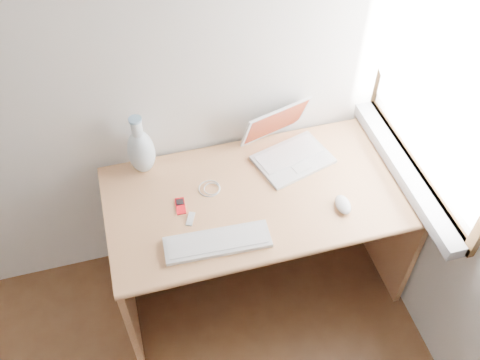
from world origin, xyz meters
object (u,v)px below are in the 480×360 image
object	(u,v)px
desk	(255,208)
external_keyboard	(218,242)
laptop	(291,146)
vase	(141,150)

from	to	relation	value
desk	external_keyboard	distance (m)	0.45
laptop	vase	size ratio (longest dim) A/B	1.24
desk	vase	xyz separation A→B (m)	(-0.49, 0.20, 0.34)
laptop	external_keyboard	bearing A→B (deg)	-153.91
desk	laptop	distance (m)	0.36
laptop	external_keyboard	size ratio (longest dim) A/B	0.88
desk	external_keyboard	xyz separation A→B (m)	(-0.25, -0.30, 0.22)
laptop	external_keyboard	distance (m)	0.62
desk	laptop	xyz separation A→B (m)	(0.21, 0.12, 0.27)
desk	laptop	bearing A→B (deg)	29.29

